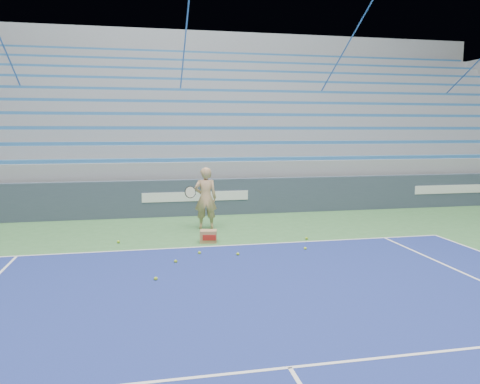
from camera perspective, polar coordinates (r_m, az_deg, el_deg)
name	(u,v)px	position (r m, az deg, el deg)	size (l,w,h in m)	color
sponsor_barrier	(196,197)	(14.30, -5.44, -0.65)	(30.00, 0.32, 1.10)	#364253
bleachers	(180,136)	(19.85, -7.31, 6.84)	(31.00, 9.15, 7.30)	gray
tennis_player	(205,198)	(12.28, -4.24, -0.74)	(0.91, 0.83, 1.63)	tan
ball_box	(208,236)	(10.89, -3.87, -5.41)	(0.43, 0.36, 0.28)	#A3774E
tennis_ball_0	(176,261)	(9.32, -7.85, -8.38)	(0.07, 0.07, 0.07)	#A7CE2A
tennis_ball_1	(118,242)	(11.15, -14.60, -5.89)	(0.07, 0.07, 0.07)	#A7CE2A
tennis_ball_2	(307,238)	(11.25, 8.12, -5.61)	(0.07, 0.07, 0.07)	#A7CE2A
tennis_ball_3	(156,279)	(8.33, -10.23, -10.37)	(0.07, 0.07, 0.07)	#A7CE2A
tennis_ball_4	(238,254)	(9.76, -0.27, -7.58)	(0.07, 0.07, 0.07)	#A7CE2A
tennis_ball_5	(305,248)	(10.31, 7.95, -6.83)	(0.07, 0.07, 0.07)	#A7CE2A
tennis_ball_6	(199,253)	(9.90, -4.97, -7.39)	(0.07, 0.07, 0.07)	#A7CE2A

